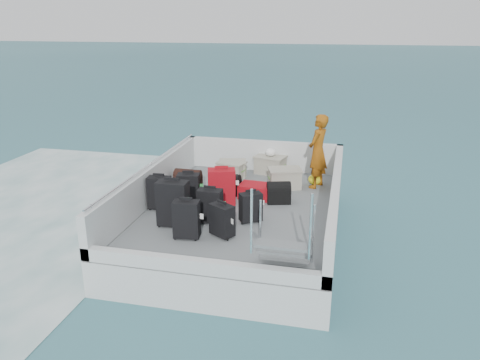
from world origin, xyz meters
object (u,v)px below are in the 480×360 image
object	(u,v)px
suitcase_6	(222,221)
crate_1	(231,171)
crate_2	(270,165)
passenger	(318,151)
suitcase_8	(257,191)
suitcase_2	(189,189)
suitcase_0	(173,204)
crate_3	(285,179)
crate_0	(232,169)
suitcase_5	(222,187)
suitcase_3	(187,220)
suitcase_4	(210,206)
suitcase_7	(251,208)
suitcase_1	(160,193)

from	to	relation	value
suitcase_6	crate_1	distance (m)	2.99
crate_2	passenger	bearing A→B (deg)	-32.06
suitcase_8	suitcase_2	bearing A→B (deg)	123.09
suitcase_2	suitcase_0	bearing A→B (deg)	-95.60
suitcase_8	crate_1	world-z (taller)	crate_1
crate_3	passenger	world-z (taller)	passenger
suitcase_8	crate_0	world-z (taller)	crate_0
suitcase_0	suitcase_5	bearing A→B (deg)	62.33
suitcase_3	passenger	bearing A→B (deg)	51.94
crate_0	suitcase_2	bearing A→B (deg)	-102.38
suitcase_2	suitcase_6	distance (m)	1.56
suitcase_2	suitcase_6	bearing A→B (deg)	-60.58
suitcase_6	suitcase_4	bearing A→B (deg)	157.87
crate_0	suitcase_3	bearing A→B (deg)	-89.22
suitcase_3	crate_3	distance (m)	2.99
suitcase_7	crate_3	world-z (taller)	suitcase_7
suitcase_0	passenger	bearing A→B (deg)	47.61
suitcase_1	passenger	world-z (taller)	passenger
crate_2	crate_3	distance (m)	1.00
suitcase_8	suitcase_0	bearing A→B (deg)	150.36
suitcase_1	suitcase_6	distance (m)	1.66
crate_0	crate_1	distance (m)	0.11
suitcase_7	suitcase_5	bearing A→B (deg)	103.49
suitcase_7	crate_0	distance (m)	2.54
crate_1	crate_0	bearing A→B (deg)	91.67
suitcase_8	passenger	distance (m)	1.55
suitcase_2	crate_3	bearing A→B (deg)	29.76
suitcase_3	crate_1	world-z (taller)	suitcase_3
suitcase_1	crate_3	bearing A→B (deg)	35.16
suitcase_0	suitcase_4	world-z (taller)	suitcase_0
suitcase_6	crate_1	size ratio (longest dim) A/B	0.98
suitcase_7	passenger	xyz separation A→B (m)	(0.97, 2.09, 0.51)
suitcase_8	suitcase_3	bearing A→B (deg)	164.78
suitcase_7	passenger	size ratio (longest dim) A/B	0.34
suitcase_1	crate_1	world-z (taller)	suitcase_1
suitcase_3	suitcase_8	world-z (taller)	suitcase_3
suitcase_7	suitcase_1	bearing A→B (deg)	140.55
suitcase_2	suitcase_5	distance (m)	0.63
suitcase_1	crate_1	xyz separation A→B (m)	(0.85, 2.07, -0.14)
suitcase_3	crate_0	world-z (taller)	suitcase_3
suitcase_6	suitcase_7	world-z (taller)	suitcase_6
suitcase_7	crate_3	distance (m)	1.92
suitcase_0	suitcase_6	xyz separation A→B (m)	(0.91, -0.22, -0.12)
suitcase_7	crate_1	world-z (taller)	suitcase_7
suitcase_5	suitcase_8	size ratio (longest dim) A/B	1.03
crate_1	suitcase_1	bearing A→B (deg)	-112.26
crate_3	suitcase_6	bearing A→B (deg)	-104.59
suitcase_7	crate_3	xyz separation A→B (m)	(0.33, 1.89, -0.07)
suitcase_7	passenger	distance (m)	2.36
suitcase_7	suitcase_8	distance (m)	1.19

